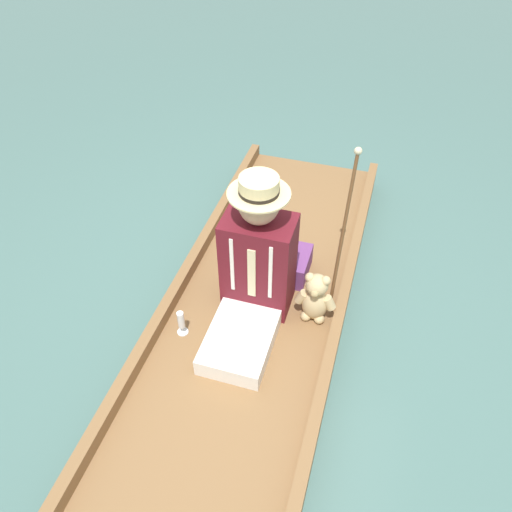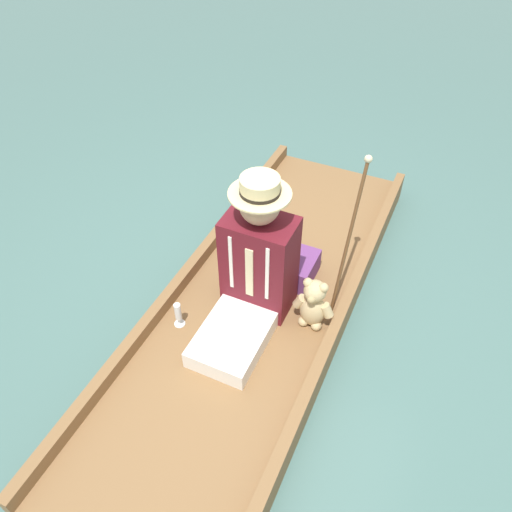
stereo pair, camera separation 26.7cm
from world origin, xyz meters
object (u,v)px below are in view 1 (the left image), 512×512
object	(u,v)px
wine_glass	(181,321)
walking_cane	(346,217)
teddy_bear	(315,298)
seated_person	(254,269)

from	to	relation	value
wine_glass	walking_cane	bearing A→B (deg)	-139.05
teddy_bear	walking_cane	bearing A→B (deg)	-102.59
teddy_bear	wine_glass	distance (m)	0.75
seated_person	wine_glass	world-z (taller)	seated_person
seated_person	teddy_bear	world-z (taller)	seated_person
seated_person	wine_glass	bearing A→B (deg)	40.00
teddy_bear	wine_glass	xyz separation A→B (m)	(0.68, 0.32, -0.06)
walking_cane	teddy_bear	bearing A→B (deg)	77.41
seated_person	teddy_bear	xyz separation A→B (m)	(-0.34, -0.04, -0.17)
seated_person	wine_glass	xyz separation A→B (m)	(0.34, 0.28, -0.23)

